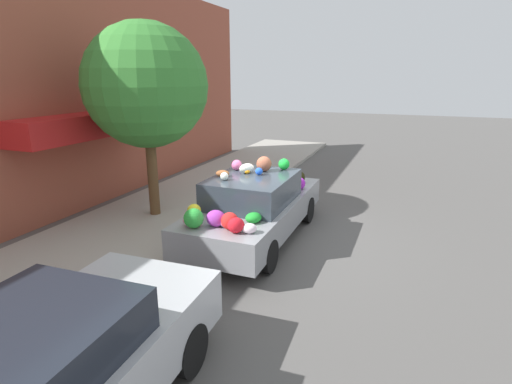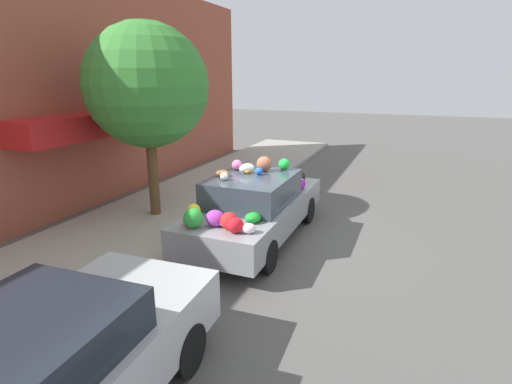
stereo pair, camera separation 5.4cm
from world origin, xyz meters
name	(u,v)px [view 2 (the right image)]	position (x,y,z in m)	size (l,w,h in m)	color
ground_plane	(258,238)	(0.00, 0.00, 0.00)	(60.00, 60.00, 0.00)	#565451
sidewalk_curb	(152,219)	(0.00, 2.70, 0.06)	(24.00, 3.20, 0.12)	#9E998E
building_facade	(65,93)	(0.01, 4.92, 2.91)	(18.00, 1.20, 5.92)	#9E4C38
street_tree	(147,86)	(0.23, 2.74, 3.09)	(2.73, 2.73, 4.34)	brown
fire_hydrant	(237,180)	(2.61, 1.67, 0.47)	(0.20, 0.20, 0.70)	gold
art_car	(255,206)	(-0.07, 0.04, 0.73)	(4.32, 1.72, 1.71)	gray
parked_car_plain	(38,380)	(-5.29, -0.01, 0.72)	(4.06, 1.87, 1.38)	#B7BABF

